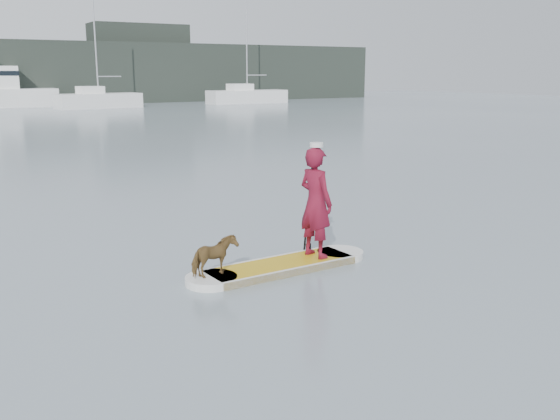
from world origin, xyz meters
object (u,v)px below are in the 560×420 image
paddleboard (280,266)px  sailboat_e (98,99)px  dog (214,256)px  paddler (316,202)px  sailboat_f (247,95)px

paddleboard → sailboat_e: size_ratio=0.31×
paddleboard → sailboat_e: sailboat_e is taller
dog → paddler: bearing=-99.7°
sailboat_e → sailboat_f: size_ratio=0.86×
paddleboard → paddler: bearing=0.0°
paddleboard → paddler: size_ratio=1.79×
sailboat_e → sailboat_f: bearing=-3.7°
paddleboard → dog: bearing=180.0°
sailboat_f → sailboat_e: bearing=-177.2°
paddleboard → paddler: 1.21m
sailboat_e → sailboat_f: 15.13m
sailboat_e → paddleboard: bearing=-108.7°
paddleboard → sailboat_e: bearing=76.0°
paddleboard → sailboat_f: (24.19, 48.24, 0.76)m
dog → sailboat_f: sailboat_f is taller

